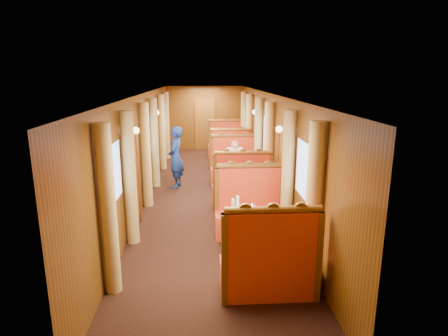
{
  "coord_description": "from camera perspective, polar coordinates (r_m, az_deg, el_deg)",
  "views": [
    {
      "loc": [
        -0.12,
        -9.02,
        2.92
      ],
      "look_at": [
        0.32,
        -1.52,
        1.05
      ],
      "focal_mm": 30.0,
      "sensor_mm": 36.0,
      "label": 1
    }
  ],
  "objects": [
    {
      "name": "curtain_left_far_a",
      "position": [
        11.93,
        -9.45,
        5.39
      ],
      "size": [
        0.22,
        0.22,
        2.35
      ],
      "primitive_type": "cylinder",
      "color": "tan",
      "rests_on": "floor"
    },
    {
      "name": "banquette_mid_aft",
      "position": [
        10.38,
        1.53,
        0.06
      ],
      "size": [
        1.3,
        0.55,
        1.34
      ],
      "color": "red",
      "rests_on": "floor"
    },
    {
      "name": "floor",
      "position": [
        9.48,
        -2.5,
        -3.97
      ],
      "size": [
        3.0,
        12.0,
        0.01
      ],
      "primitive_type": null,
      "color": "black",
      "rests_on": "ground"
    },
    {
      "name": "sconce_right_fore",
      "position": [
        7.58,
        8.26,
        2.15
      ],
      "size": [
        0.14,
        0.14,
        1.95
      ],
      "color": "#BF8C3F",
      "rests_on": "floor"
    },
    {
      "name": "banquette_near_aft",
      "position": [
        7.05,
        3.97,
        -6.8
      ],
      "size": [
        1.3,
        0.55,
        1.34
      ],
      "color": "red",
      "rests_on": "floor"
    },
    {
      "name": "banquette_far_aft",
      "position": [
        13.79,
        0.29,
        3.56
      ],
      "size": [
        1.3,
        0.55,
        1.34
      ],
      "color": "red",
      "rests_on": "floor"
    },
    {
      "name": "window_left_mid",
      "position": [
        9.24,
        -11.87,
        4.53
      ],
      "size": [
        0.01,
        1.2,
        0.9
      ],
      "primitive_type": null,
      "rotation": [
        1.57,
        0.0,
        1.57
      ],
      "color": "#82ADE2",
      "rests_on": "wall_left"
    },
    {
      "name": "banquette_near_fwd",
      "position": [
        5.23,
        6.87,
        -14.69
      ],
      "size": [
        1.3,
        0.55,
        1.34
      ],
      "color": "red",
      "rests_on": "floor"
    },
    {
      "name": "sconce_left_aft",
      "position": [
        10.95,
        -10.11,
        5.71
      ],
      "size": [
        0.14,
        0.14,
        1.95
      ],
      "color": "#BF8C3F",
      "rests_on": "floor"
    },
    {
      "name": "curtain_right_near_a",
      "position": [
        5.27,
        13.45,
        -5.78
      ],
      "size": [
        0.22,
        0.22,
        2.35
      ],
      "primitive_type": "cylinder",
      "color": "tan",
      "rests_on": "floor"
    },
    {
      "name": "wall_right",
      "position": [
        9.31,
        6.7,
        3.56
      ],
      "size": [
        0.01,
        12.0,
        2.5
      ],
      "primitive_type": null,
      "rotation": [
        1.57,
        0.0,
        -1.57
      ],
      "color": "brown",
      "rests_on": "floor"
    },
    {
      "name": "window_left_far",
      "position": [
        12.68,
        -9.62,
        7.14
      ],
      "size": [
        0.01,
        1.2,
        0.9
      ],
      "primitive_type": null,
      "rotation": [
        1.57,
        0.0,
        1.57
      ],
      "color": "#82ADE2",
      "rests_on": "wall_left"
    },
    {
      "name": "window_right_mid",
      "position": [
        9.28,
        6.65,
        4.78
      ],
      "size": [
        0.01,
        1.2,
        0.9
      ],
      "primitive_type": null,
      "rotation": [
        1.57,
        0.0,
        -1.57
      ],
      "color": "#82ADE2",
      "rests_on": "wall_right"
    },
    {
      "name": "fruit_plate",
      "position": [
        5.96,
        8.6,
        -7.36
      ],
      "size": [
        0.22,
        0.22,
        0.05
      ],
      "rotation": [
        0.0,
        0.0,
        0.04
      ],
      "color": "white",
      "rests_on": "table_near"
    },
    {
      "name": "window_right_far",
      "position": [
        12.71,
        3.92,
        7.32
      ],
      "size": [
        0.01,
        1.2,
        0.9
      ],
      "primitive_type": null,
      "rotation": [
        1.57,
        0.0,
        -1.57
      ],
      "color": "#82ADE2",
      "rests_on": "wall_right"
    },
    {
      "name": "table_mid",
      "position": [
        9.41,
        2.05,
        -1.71
      ],
      "size": [
        1.05,
        0.72,
        0.75
      ],
      "primitive_type": "cube",
      "color": "white",
      "rests_on": "floor"
    },
    {
      "name": "teapot_right",
      "position": [
        5.85,
        5.4,
        -7.18
      ],
      "size": [
        0.19,
        0.17,
        0.13
      ],
      "primitive_type": null,
      "rotation": [
        0.0,
        0.0,
        0.43
      ],
      "color": "silver",
      "rests_on": "tea_tray"
    },
    {
      "name": "window_right_near",
      "position": [
        5.93,
        12.44,
        -0.71
      ],
      "size": [
        0.01,
        1.2,
        0.9
      ],
      "primitive_type": null,
      "rotation": [
        1.57,
        0.0,
        -1.57
      ],
      "color": "#82ADE2",
      "rests_on": "wall_right"
    },
    {
      "name": "curtain_left_mid_a",
      "position": [
        8.52,
        -11.82,
        1.86
      ],
      "size": [
        0.22,
        0.22,
        2.35
      ],
      "primitive_type": "cylinder",
      "color": "tan",
      "rests_on": "floor"
    },
    {
      "name": "wall_left",
      "position": [
        9.28,
        -11.9,
        3.31
      ],
      "size": [
        0.01,
        12.0,
        2.5
      ],
      "primitive_type": null,
      "rotation": [
        1.57,
        0.0,
        1.57
      ],
      "color": "brown",
      "rests_on": "floor"
    },
    {
      "name": "wall_near",
      "position": [
        3.45,
        -0.96,
        -14.99
      ],
      "size": [
        3.0,
        0.01,
        2.5
      ],
      "primitive_type": null,
      "rotation": [
        -1.57,
        0.0,
        0.0
      ],
      "color": "brown",
      "rests_on": "floor"
    },
    {
      "name": "curtain_right_near_b",
      "position": [
        6.71,
        9.68,
        -1.31
      ],
      "size": [
        0.22,
        0.22,
        2.35
      ],
      "primitive_type": "cylinder",
      "color": "tan",
      "rests_on": "floor"
    },
    {
      "name": "curtain_right_far_b",
      "position": [
        13.5,
        3.04,
        6.55
      ],
      "size": [
        0.22,
        0.22,
        2.35
      ],
      "primitive_type": "cylinder",
      "color": "tan",
      "rests_on": "floor"
    },
    {
      "name": "steward",
      "position": [
        9.91,
        -7.35,
        1.6
      ],
      "size": [
        0.48,
        0.65,
        1.63
      ],
      "primitive_type": "imported",
      "rotation": [
        0.0,
        0.0,
        -1.74
      ],
      "color": "navy",
      "rests_on": "floor"
    },
    {
      "name": "teapot_back",
      "position": [
        6.02,
        4.36,
        -6.48
      ],
      "size": [
        0.19,
        0.16,
        0.14
      ],
      "primitive_type": null,
      "rotation": [
        0.0,
        0.0,
        0.19
      ],
      "color": "silver",
      "rests_on": "tea_tray"
    },
    {
      "name": "banquette_far_fwd",
      "position": [
        11.81,
        0.92,
        1.78
      ],
      "size": [
        1.3,
        0.55,
        1.34
      ],
      "color": "red",
      "rests_on": "floor"
    },
    {
      "name": "curtain_left_near_a",
      "position": [
        5.2,
        -17.27,
        -6.29
      ],
      "size": [
        0.22,
        0.22,
        2.35
      ],
      "primitive_type": "cylinder",
      "color": "tan",
      "rests_on": "floor"
    },
    {
      "name": "teapot_left",
      "position": [
        5.87,
        3.34,
        -6.98
      ],
      "size": [
        0.21,
        0.17,
        0.15
      ],
      "primitive_type": null,
      "rotation": [
        0.0,
        0.0,
        -0.21
      ],
      "color": "silver",
      "rests_on": "tea_tray"
    },
    {
      "name": "curtain_right_far_a",
      "position": [
        11.96,
        3.87,
        5.57
      ],
      "size": [
        0.22,
        0.22,
        2.35
      ],
      "primitive_type": "cylinder",
      "color": "tan",
      "rests_on": "floor"
    },
    {
      "name": "curtain_left_far_b",
      "position": [
        13.47,
        -8.78,
        6.39
      ],
      "size": [
        0.22,
        0.22,
        2.35
      ],
      "primitive_type": "cylinder",
      "color": "tan",
      "rests_on": "floor"
    },
    {
      "name": "ceiling",
      "position": [
        9.03,
        -2.67,
        11.3
      ],
      "size": [
        3.0,
        12.0,
        0.01
      ],
      "primitive_type": null,
      "rotation": [
        3.14,
        0.0,
        0.0
      ],
      "color": "silver",
      "rests_on": "wall_left"
    },
    {
      "name": "window_left_near",
      "position": [
        5.87,
        -16.7,
        -1.13
      ],
      "size": [
        0.01,
        1.2,
        0.9
      ],
      "primitive_type": null,
      "rotation": [
        1.57,
        0.0,
        1.57
      ],
      "color": "#82ADE2",
      "rests_on": "wall_left"
    },
    {
      "name": "cup_inboard",
      "position": [
        6.0,
        1.38,
        -6.16
      ],
      "size": [
        0.08,
        0.08,
        0.26
      ],
      "rotation": [
        0.0,
        0.0,
        -0.2
      ],
      "color": "white",
      "rests_on": "table_near"
    },
    {
      "name": "sconce_right_aft",
      "position": [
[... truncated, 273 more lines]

